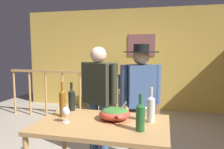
% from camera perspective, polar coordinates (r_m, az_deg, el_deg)
% --- Properties ---
extents(back_wall, '(6.01, 0.10, 2.52)m').
position_cam_1_polar(back_wall, '(5.62, 6.69, 3.90)').
color(back_wall, gold).
rests_on(back_wall, ground_plane).
extents(framed_picture, '(0.66, 0.03, 0.53)m').
position_cam_1_polar(framed_picture, '(5.55, 7.68, 7.58)').
color(framed_picture, '#885152').
extents(stair_railing, '(3.39, 0.10, 1.10)m').
position_cam_1_polar(stair_railing, '(4.69, -3.18, -3.88)').
color(stair_railing, '#B2844C').
rests_on(stair_railing, ground_plane).
extents(tv_console, '(0.90, 0.40, 0.46)m').
position_cam_1_polar(tv_console, '(5.56, -1.37, -6.84)').
color(tv_console, '#38281E').
rests_on(tv_console, ground_plane).
extents(flat_screen_tv, '(0.69, 0.12, 0.51)m').
position_cam_1_polar(flat_screen_tv, '(5.43, -1.47, -1.53)').
color(flat_screen_tv, black).
rests_on(flat_screen_tv, tv_console).
extents(serving_table, '(1.29, 0.83, 0.80)m').
position_cam_1_polar(serving_table, '(2.25, -2.50, -14.23)').
color(serving_table, '#B2844C').
rests_on(serving_table, ground_plane).
extents(salad_bowl, '(0.32, 0.32, 0.20)m').
position_cam_1_polar(salad_bowl, '(2.30, 0.72, -9.95)').
color(salad_bowl, '#CC3D2D').
rests_on(salad_bowl, serving_table).
extents(wine_glass, '(0.08, 0.08, 0.16)m').
position_cam_1_polar(wine_glass, '(2.24, -11.89, -9.50)').
color(wine_glass, silver).
rests_on(wine_glass, serving_table).
extents(wine_bottle_dark, '(0.08, 0.08, 0.34)m').
position_cam_1_polar(wine_bottle_dark, '(2.65, -10.39, -6.29)').
color(wine_bottle_dark, black).
rests_on(wine_bottle_dark, serving_table).
extents(wine_bottle_amber, '(0.07, 0.07, 0.38)m').
position_cam_1_polar(wine_bottle_amber, '(2.43, -12.70, -7.12)').
color(wine_bottle_amber, brown).
rests_on(wine_bottle_amber, serving_table).
extents(wine_bottle_clear, '(0.08, 0.08, 0.35)m').
position_cam_1_polar(wine_bottle_clear, '(2.23, 10.05, -8.55)').
color(wine_bottle_clear, silver).
rests_on(wine_bottle_clear, serving_table).
extents(wine_bottle_green, '(0.08, 0.08, 0.33)m').
position_cam_1_polar(wine_bottle_green, '(1.99, 7.34, -10.62)').
color(wine_bottle_green, '#1E5628').
rests_on(wine_bottle_green, serving_table).
extents(mug_white, '(0.11, 0.07, 0.09)m').
position_cam_1_polar(mug_white, '(2.45, 9.07, -9.51)').
color(mug_white, white).
rests_on(mug_white, serving_table).
extents(person_standing_left, '(0.57, 0.37, 1.55)m').
position_cam_1_polar(person_standing_left, '(3.02, -3.48, -4.91)').
color(person_standing_left, '#3D5684').
rests_on(person_standing_left, ground_plane).
extents(person_standing_right, '(0.51, 0.46, 1.58)m').
position_cam_1_polar(person_standing_right, '(2.90, 7.41, -5.09)').
color(person_standing_right, '#2D3323').
rests_on(person_standing_right, ground_plane).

